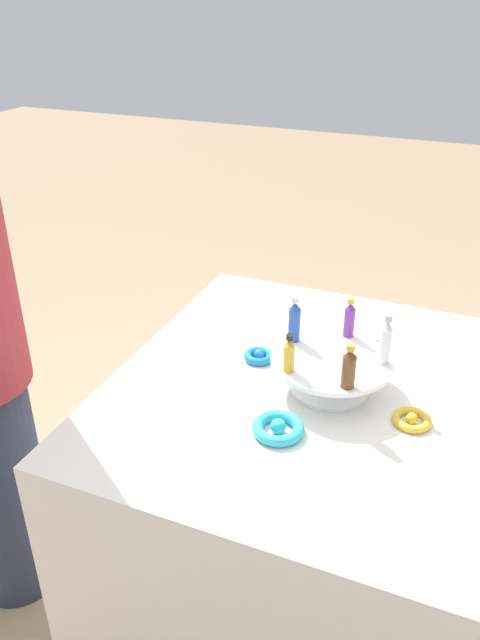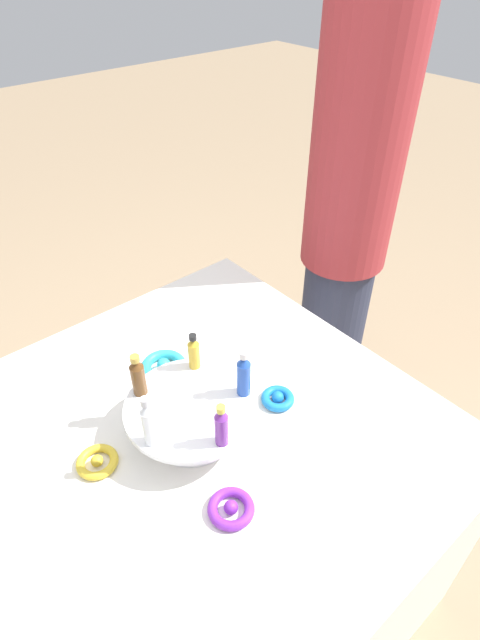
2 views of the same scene
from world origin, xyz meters
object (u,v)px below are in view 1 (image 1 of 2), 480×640
(ribbon_bow_gold, at_px, (412,420))
(ribbon_bow_purple, at_px, (372,349))
(bottle_gold, at_px, (289,354))
(display_stand, at_px, (331,370))
(bottle_purple, at_px, (349,319))
(bottle_blue, at_px, (294,320))
(bottle_brown, at_px, (349,368))
(ribbon_bow_teal, at_px, (278,428))
(bottle_clear, at_px, (386,341))
(ribbon_bow_blue, at_px, (259,356))

(ribbon_bow_gold, distance_m, ribbon_bow_purple, 0.29)
(bottle_gold, distance_m, ribbon_bow_purple, 0.33)
(display_stand, xyz_separation_m, ribbon_bow_purple, (0.06, 0.20, -0.04))
(bottle_purple, distance_m, bottle_blue, 0.13)
(display_stand, distance_m, bottle_purple, 0.14)
(ribbon_bow_purple, bearing_deg, ribbon_bow_gold, -60.99)
(bottle_brown, xyz_separation_m, ribbon_bow_teal, (-0.12, -0.10, -0.12))
(bottle_purple, bearing_deg, ribbon_bow_purple, 60.39)
(display_stand, xyz_separation_m, ribbon_bow_gold, (0.20, -0.06, -0.04))
(bottle_brown, xyz_separation_m, bottle_clear, (0.05, 0.12, 0.01))
(ribbon_bow_blue, relative_size, ribbon_bow_teal, 0.69)
(ribbon_bow_purple, bearing_deg, bottle_purple, -119.61)
(bottle_clear, bearing_deg, ribbon_bow_teal, -126.80)
(bottle_clear, xyz_separation_m, ribbon_bow_purple, (-0.05, 0.17, -0.13))
(bottle_gold, height_order, bottle_clear, bottle_clear)
(bottle_gold, height_order, bottle_purple, bottle_purple)
(bottle_clear, relative_size, bottle_blue, 1.04)
(ribbon_bow_purple, bearing_deg, bottle_blue, -136.51)
(ribbon_bow_teal, bearing_deg, bottle_purple, 78.10)
(ribbon_bow_gold, height_order, ribbon_bow_teal, ribbon_bow_teal)
(bottle_purple, relative_size, ribbon_bow_gold, 1.18)
(bottle_gold, distance_m, bottle_brown, 0.13)
(bottle_clear, bearing_deg, bottle_gold, -148.53)
(bottle_gold, distance_m, bottle_clear, 0.22)
(ribbon_bow_teal, bearing_deg, ribbon_bow_gold, 29.01)
(bottle_purple, relative_size, ribbon_bow_teal, 0.91)
(bottle_brown, distance_m, ribbon_bow_blue, 0.32)
(ribbon_bow_purple, bearing_deg, bottle_gold, -114.71)
(bottle_gold, xyz_separation_m, bottle_clear, (0.18, 0.11, 0.01))
(bottle_clear, distance_m, bottle_blue, 0.22)
(bottle_purple, xyz_separation_m, ribbon_bow_purple, (0.05, 0.08, -0.12))
(bottle_brown, height_order, ribbon_bow_blue, bottle_brown)
(display_stand, xyz_separation_m, bottle_purple, (0.01, 0.11, 0.08))
(display_stand, xyz_separation_m, bottle_blue, (-0.11, 0.04, 0.08))
(ribbon_bow_blue, bearing_deg, bottle_gold, -49.31)
(bottle_brown, distance_m, bottle_clear, 0.13)
(bottle_clear, relative_size, ribbon_bow_gold, 1.42)
(ribbon_bow_gold, bearing_deg, bottle_blue, 161.67)
(bottle_gold, height_order, ribbon_bow_purple, bottle_gold)
(bottle_purple, relative_size, ribbon_bow_blue, 1.32)
(bottle_purple, bearing_deg, ribbon_bow_teal, -101.90)
(bottle_brown, xyz_separation_m, bottle_purple, (-0.05, 0.21, -0.00))
(bottle_gold, bearing_deg, bottle_clear, 31.47)
(bottle_gold, relative_size, bottle_clear, 0.75)
(bottle_purple, height_order, ribbon_bow_teal, bottle_purple)
(bottle_brown, relative_size, ribbon_bow_teal, 0.93)
(ribbon_bow_gold, xyz_separation_m, ribbon_bow_blue, (-0.39, 0.11, 0.00))
(bottle_blue, distance_m, ribbon_bow_gold, 0.34)
(display_stand, distance_m, bottle_brown, 0.14)
(display_stand, bearing_deg, ribbon_bow_teal, -105.99)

